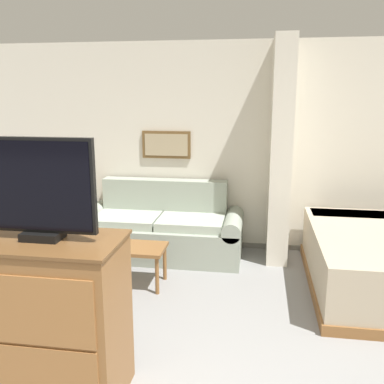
% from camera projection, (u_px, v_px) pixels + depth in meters
% --- Properties ---
extents(wall_back, '(6.79, 0.16, 2.60)m').
position_uv_depth(wall_back, '(238.00, 148.00, 5.41)').
color(wall_back, silver).
rests_on(wall_back, ground_plane).
extents(wall_partition_pillar, '(0.24, 0.61, 2.60)m').
position_uv_depth(wall_partition_pillar, '(281.00, 152.00, 4.98)').
color(wall_partition_pillar, silver).
rests_on(wall_partition_pillar, ground_plane).
extents(couch, '(2.02, 0.84, 0.90)m').
position_uv_depth(couch, '(161.00, 230.00, 5.31)').
color(couch, '#99A393').
rests_on(couch, ground_plane).
extents(coffee_table, '(0.65, 0.43, 0.42)m').
position_uv_depth(coffee_table, '(134.00, 252.00, 4.43)').
color(coffee_table, brown).
rests_on(coffee_table, ground_plane).
extents(side_table, '(0.48, 0.48, 0.59)m').
position_uv_depth(side_table, '(67.00, 212.00, 5.44)').
color(side_table, brown).
rests_on(side_table, ground_plane).
extents(table_lamp, '(0.30, 0.30, 0.37)m').
position_uv_depth(table_lamp, '(66.00, 186.00, 5.36)').
color(table_lamp, tan).
rests_on(table_lamp, side_table).
extents(tv_dresser, '(0.97, 0.56, 1.09)m').
position_uv_depth(tv_dresser, '(50.00, 319.00, 2.76)').
color(tv_dresser, brown).
rests_on(tv_dresser, ground_plane).
extents(tv, '(0.71, 0.16, 0.63)m').
position_uv_depth(tv, '(39.00, 190.00, 2.57)').
color(tv, black).
rests_on(tv, tv_dresser).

